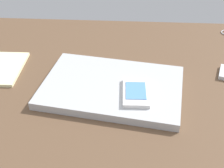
# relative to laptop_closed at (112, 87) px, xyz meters

# --- Properties ---
(desk_surface) EXTENTS (1.20, 0.80, 0.03)m
(desk_surface) POSITION_rel_laptop_closed_xyz_m (-0.07, -0.00, -0.02)
(desk_surface) COLOR brown
(desk_surface) RESTS_ON ground
(laptop_closed) EXTENTS (0.36, 0.27, 0.02)m
(laptop_closed) POSITION_rel_laptop_closed_xyz_m (0.00, 0.00, 0.00)
(laptop_closed) COLOR #B7BABC
(laptop_closed) RESTS_ON desk_surface
(cell_phone_on_laptop) EXTENTS (0.06, 0.10, 0.01)m
(cell_phone_on_laptop) POSITION_rel_laptop_closed_xyz_m (-0.06, 0.03, 0.01)
(cell_phone_on_laptop) COLOR silver
(cell_phone_on_laptop) RESTS_ON laptop_closed
(notepad) EXTENTS (0.12, 0.16, 0.01)m
(notepad) POSITION_rel_laptop_closed_xyz_m (0.30, -0.07, -0.01)
(notepad) COLOR #F2EDB2
(notepad) RESTS_ON desk_surface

